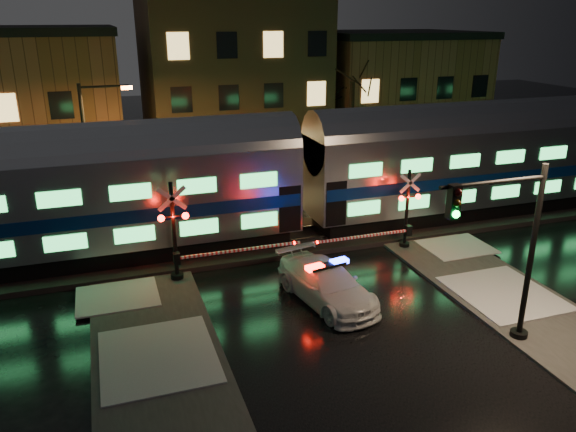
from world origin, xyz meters
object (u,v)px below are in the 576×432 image
object	(u,v)px
traffic_light	(508,255)
streetlight	(92,150)
police_car	(327,284)
crossing_signal_left	(184,241)
crossing_signal_right	(400,219)

from	to	relation	value
traffic_light	streetlight	bearing A→B (deg)	119.09
police_car	crossing_signal_left	bearing A→B (deg)	132.81
crossing_signal_left	traffic_light	bearing A→B (deg)	-42.27
crossing_signal_right	streetlight	world-z (taller)	streetlight
crossing_signal_left	streetlight	world-z (taller)	streetlight
police_car	crossing_signal_right	distance (m)	6.12
police_car	crossing_signal_left	distance (m)	5.92
streetlight	police_car	bearing A→B (deg)	-52.44
police_car	traffic_light	distance (m)	6.58
crossing_signal_right	crossing_signal_left	distance (m)	9.69
crossing_signal_right	streetlight	xyz separation A→B (m)	(-12.80, 6.70, 2.65)
crossing_signal_right	traffic_light	xyz separation A→B (m)	(-0.90, -7.98, 1.66)
crossing_signal_left	traffic_light	xyz separation A→B (m)	(8.79, -7.99, 1.47)
crossing_signal_left	traffic_light	world-z (taller)	traffic_light
crossing_signal_left	streetlight	bearing A→B (deg)	114.93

